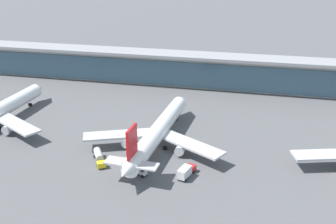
% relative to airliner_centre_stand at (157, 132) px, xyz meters
% --- Properties ---
extents(ground_plane, '(1200.00, 1200.00, 0.00)m').
position_rel_airliner_centre_stand_xyz_m(ground_plane, '(0.73, -2.77, -4.90)').
color(ground_plane, '#515154').
extents(airliner_centre_stand, '(44.90, 58.50, 15.57)m').
position_rel_airliner_centre_stand_xyz_m(airliner_centre_stand, '(0.00, 0.00, 0.00)').
color(airliner_centre_stand, white).
rests_on(airliner_centre_stand, ground).
extents(service_truck_mid_apron_yellow, '(6.42, 8.51, 2.95)m').
position_rel_airliner_centre_stand_xyz_m(service_truck_mid_apron_yellow, '(-14.01, -13.34, -3.20)').
color(service_truck_mid_apron_yellow, yellow).
rests_on(service_truck_mid_apron_yellow, ground).
extents(service_truck_by_tail_white, '(3.33, 2.86, 2.05)m').
position_rel_airliner_centre_stand_xyz_m(service_truck_by_tail_white, '(0.14, -17.64, -4.03)').
color(service_truck_by_tail_white, silver).
rests_on(service_truck_by_tail_white, ground).
extents(service_truck_on_taxiway_red, '(4.28, 7.65, 3.10)m').
position_rel_airliner_centre_stand_xyz_m(service_truck_on_taxiway_red, '(11.97, -15.65, -3.21)').
color(service_truck_on_taxiway_red, '#B21E1E').
rests_on(service_truck_on_taxiway_red, ground).
extents(terminal_building, '(246.91, 12.80, 15.20)m').
position_rel_airliner_centre_stand_xyz_m(terminal_building, '(0.73, 61.33, 2.96)').
color(terminal_building, beige).
rests_on(terminal_building, ground).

